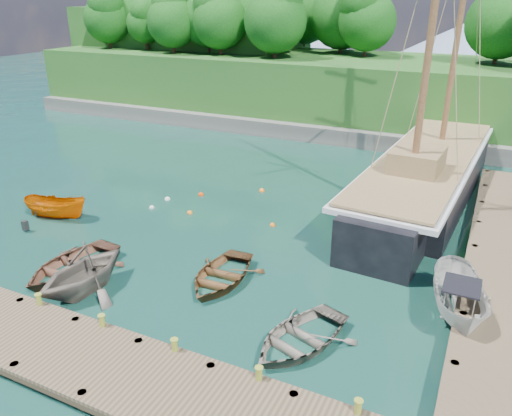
# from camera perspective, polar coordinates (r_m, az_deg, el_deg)

# --- Properties ---
(ground) EXTENTS (160.00, 160.00, 0.00)m
(ground) POSITION_cam_1_polar(r_m,az_deg,el_deg) (21.66, -5.89, -7.98)
(ground) COLOR #173D2D
(ground) RESTS_ON ground
(dock_near) EXTENTS (20.00, 3.20, 1.10)m
(dock_near) POSITION_cam_1_polar(r_m,az_deg,el_deg) (16.20, -12.15, -18.90)
(dock_near) COLOR #473B29
(dock_near) RESTS_ON ground
(dock_east) EXTENTS (3.20, 24.00, 1.10)m
(dock_east) POSITION_cam_1_polar(r_m,az_deg,el_deg) (25.10, 26.60, -4.78)
(dock_east) COLOR #473B29
(dock_east) RESTS_ON ground
(bollard_0) EXTENTS (0.26, 0.26, 0.45)m
(bollard_0) POSITION_cam_1_polar(r_m,az_deg,el_deg) (20.77, -23.21, -11.46)
(bollard_0) COLOR olive
(bollard_0) RESTS_ON ground
(bollard_1) EXTENTS (0.26, 0.26, 0.45)m
(bollard_1) POSITION_cam_1_polar(r_m,az_deg,el_deg) (18.88, -16.90, -14.22)
(bollard_1) COLOR olive
(bollard_1) RESTS_ON ground
(bollard_2) EXTENTS (0.26, 0.26, 0.45)m
(bollard_2) POSITION_cam_1_polar(r_m,az_deg,el_deg) (17.30, -9.11, -17.32)
(bollard_2) COLOR olive
(bollard_2) RESTS_ON ground
(bollard_3) EXTENTS (0.26, 0.26, 0.45)m
(bollard_3) POSITION_cam_1_polar(r_m,az_deg,el_deg) (16.14, 0.33, -20.54)
(bollard_3) COLOR olive
(bollard_3) RESTS_ON ground
(rowboat_0) EXTENTS (3.68, 4.87, 0.95)m
(rowboat_0) POSITION_cam_1_polar(r_m,az_deg,el_deg) (23.41, -20.24, -6.88)
(rowboat_0) COLOR brown
(rowboat_0) RESTS_ON ground
(rowboat_1) EXTENTS (3.94, 4.46, 2.19)m
(rowboat_1) POSITION_cam_1_polar(r_m,az_deg,el_deg) (21.85, -18.93, -8.94)
(rowboat_1) COLOR #6B6156
(rowboat_1) RESTS_ON ground
(rowboat_2) EXTENTS (3.15, 4.29, 0.86)m
(rowboat_2) POSITION_cam_1_polar(r_m,az_deg,el_deg) (21.37, -4.05, -8.36)
(rowboat_2) COLOR brown
(rowboat_2) RESTS_ON ground
(rowboat_3) EXTENTS (4.16, 4.90, 0.86)m
(rowboat_3) POSITION_cam_1_polar(r_m,az_deg,el_deg) (17.98, 4.96, -15.26)
(rowboat_3) COLOR #6A6156
(rowboat_3) RESTS_ON ground
(motorboat_orange) EXTENTS (3.84, 2.15, 1.40)m
(motorboat_orange) POSITION_cam_1_polar(r_m,az_deg,el_deg) (29.23, -21.72, -1.02)
(motorboat_orange) COLOR #CA5A00
(motorboat_orange) RESTS_ON ground
(cabin_boat_white) EXTENTS (2.77, 5.00, 1.82)m
(cabin_boat_white) POSITION_cam_1_polar(r_m,az_deg,el_deg) (20.57, 21.90, -11.59)
(cabin_boat_white) COLOR silver
(cabin_boat_white) RESTS_ON ground
(schooner) EXTENTS (6.32, 27.57, 20.20)m
(schooner) POSITION_cam_1_polar(r_m,az_deg,el_deg) (31.23, 18.79, 3.14)
(schooner) COLOR black
(schooner) RESTS_ON ground
(mooring_buoy_0) EXTENTS (0.30, 0.30, 0.30)m
(mooring_buoy_0) POSITION_cam_1_polar(r_m,az_deg,el_deg) (28.96, -11.82, -0.02)
(mooring_buoy_0) COLOR silver
(mooring_buoy_0) RESTS_ON ground
(mooring_buoy_1) EXTENTS (0.32, 0.32, 0.32)m
(mooring_buoy_1) POSITION_cam_1_polar(r_m,az_deg,el_deg) (27.91, -7.57, -0.62)
(mooring_buoy_1) COLOR orange
(mooring_buoy_1) RESTS_ON ground
(mooring_buoy_2) EXTENTS (0.30, 0.30, 0.30)m
(mooring_buoy_2) POSITION_cam_1_polar(r_m,az_deg,el_deg) (26.21, 1.91, -2.05)
(mooring_buoy_2) COLOR orange
(mooring_buoy_2) RESTS_ON ground
(mooring_buoy_3) EXTENTS (0.29, 0.29, 0.29)m
(mooring_buoy_3) POSITION_cam_1_polar(r_m,az_deg,el_deg) (26.80, 9.36, -1.77)
(mooring_buoy_3) COLOR silver
(mooring_buoy_3) RESTS_ON ground
(mooring_buoy_4) EXTENTS (0.35, 0.35, 0.35)m
(mooring_buoy_4) POSITION_cam_1_polar(r_m,az_deg,el_deg) (30.38, -6.30, 1.46)
(mooring_buoy_4) COLOR #EE4107
(mooring_buoy_4) RESTS_ON ground
(mooring_buoy_5) EXTENTS (0.36, 0.36, 0.36)m
(mooring_buoy_5) POSITION_cam_1_polar(r_m,az_deg,el_deg) (30.81, 0.67, 1.92)
(mooring_buoy_5) COLOR orange
(mooring_buoy_5) RESTS_ON ground
(mooring_buoy_6) EXTENTS (0.34, 0.34, 0.34)m
(mooring_buoy_6) POSITION_cam_1_polar(r_m,az_deg,el_deg) (29.98, -10.09, 0.93)
(mooring_buoy_6) COLOR white
(mooring_buoy_6) RESTS_ON ground
(headland) EXTENTS (51.00, 19.31, 12.90)m
(headland) POSITION_cam_1_polar(r_m,az_deg,el_deg) (52.58, -0.20, 17.01)
(headland) COLOR #474744
(headland) RESTS_ON ground
(distant_ridge) EXTENTS (117.00, 40.00, 10.00)m
(distant_ridge) POSITION_cam_1_polar(r_m,az_deg,el_deg) (86.11, 22.92, 16.89)
(distant_ridge) COLOR #728CA5
(distant_ridge) RESTS_ON ground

